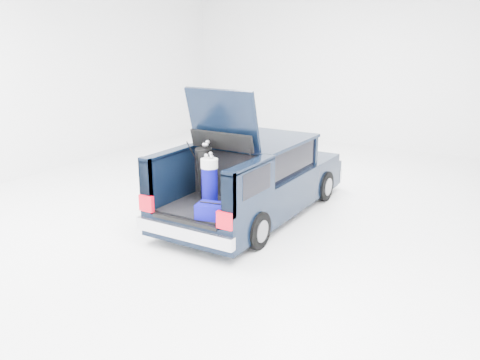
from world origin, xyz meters
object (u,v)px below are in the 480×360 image
Objects in this scene: red_suitcase at (248,190)px; black_golf_bag at (206,174)px; blue_golf_bag at (210,183)px; car at (257,179)px; blue_duffel at (213,211)px.

black_golf_bag is (-0.70, -0.16, 0.21)m from red_suitcase.
black_golf_bag is 0.36m from blue_golf_bag.
car reaches higher than black_golf_bag.
car is 8.66× the size of blue_duffel.
red_suitcase is 0.75m from black_golf_bag.
blue_duffel is at bearing -28.40° from blue_golf_bag.
red_suitcase is 0.58× the size of blue_golf_bag.
red_suitcase is 0.65m from blue_golf_bag.
car is 8.74× the size of red_suitcase.
blue_duffel is (-0.14, -0.81, -0.13)m from red_suitcase.
car is at bearing 88.73° from blue_duffel.
car is 1.66m from blue_golf_bag.
car reaches higher than red_suitcase.
black_golf_bag is at bearing 119.42° from blue_duffel.
black_golf_bag is at bearing 155.18° from blue_golf_bag.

